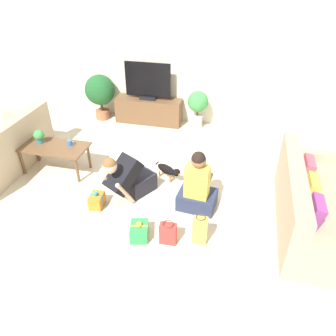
{
  "coord_description": "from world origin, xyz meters",
  "views": [
    {
      "loc": [
        1.35,
        -3.76,
        3.05
      ],
      "look_at": [
        0.43,
        0.06,
        0.45
      ],
      "focal_mm": 35.0,
      "sensor_mm": 36.0,
      "label": 1
    }
  ],
  "objects_px": {
    "sofa_right": "(312,207)",
    "tabletop_plant": "(39,136)",
    "dog": "(169,170)",
    "gift_bag_a": "(168,233)",
    "mug": "(70,143)",
    "potted_plant_back_left": "(100,92)",
    "gift_bag_b": "(200,230)",
    "tv": "(148,83)",
    "coffee_table": "(54,149)",
    "person_kneeling": "(128,178)",
    "person_sitting": "(197,188)",
    "gift_box_a": "(97,200)",
    "potted_plant_back_right": "(198,105)",
    "tv_console": "(149,111)",
    "gift_box_b": "(139,231)"
  },
  "relations": [
    {
      "from": "tv",
      "to": "tabletop_plant",
      "type": "xyz_separation_m",
      "value": [
        -1.2,
        -2.09,
        -0.27
      ]
    },
    {
      "from": "gift_bag_a",
      "to": "gift_box_a",
      "type": "bearing_deg",
      "value": 159.07
    },
    {
      "from": "dog",
      "to": "mug",
      "type": "bearing_deg",
      "value": 122.28
    },
    {
      "from": "tv",
      "to": "potted_plant_back_right",
      "type": "xyz_separation_m",
      "value": [
        1.04,
        -0.05,
        -0.34
      ]
    },
    {
      "from": "mug",
      "to": "gift_bag_a",
      "type": "bearing_deg",
      "value": -32.66
    },
    {
      "from": "potted_plant_back_left",
      "to": "tv",
      "type": "bearing_deg",
      "value": 2.76
    },
    {
      "from": "mug",
      "to": "potted_plant_back_left",
      "type": "bearing_deg",
      "value": 99.73
    },
    {
      "from": "sofa_right",
      "to": "mug",
      "type": "height_order",
      "value": "sofa_right"
    },
    {
      "from": "gift_box_a",
      "to": "tabletop_plant",
      "type": "bearing_deg",
      "value": 149.36
    },
    {
      "from": "dog",
      "to": "gift_bag_a",
      "type": "bearing_deg",
      "value": -138.01
    },
    {
      "from": "sofa_right",
      "to": "person_kneeling",
      "type": "relative_size",
      "value": 2.39
    },
    {
      "from": "sofa_right",
      "to": "potted_plant_back_right",
      "type": "bearing_deg",
      "value": 37.33
    },
    {
      "from": "potted_plant_back_right",
      "to": "tabletop_plant",
      "type": "xyz_separation_m",
      "value": [
        -2.24,
        -2.04,
        0.07
      ]
    },
    {
      "from": "tv_console",
      "to": "person_sitting",
      "type": "height_order",
      "value": "person_sitting"
    },
    {
      "from": "tv",
      "to": "potted_plant_back_right",
      "type": "distance_m",
      "value": 1.09
    },
    {
      "from": "dog",
      "to": "gift_box_b",
      "type": "relative_size",
      "value": 1.41
    },
    {
      "from": "person_kneeling",
      "to": "gift_box_a",
      "type": "relative_size",
      "value": 3.25
    },
    {
      "from": "sofa_right",
      "to": "tv_console",
      "type": "height_order",
      "value": "sofa_right"
    },
    {
      "from": "sofa_right",
      "to": "person_sitting",
      "type": "bearing_deg",
      "value": 89.51
    },
    {
      "from": "potted_plant_back_left",
      "to": "mug",
      "type": "xyz_separation_m",
      "value": [
        0.34,
        -2.01,
        -0.1
      ]
    },
    {
      "from": "gift_bag_b",
      "to": "tabletop_plant",
      "type": "bearing_deg",
      "value": 158.53
    },
    {
      "from": "coffee_table",
      "to": "gift_bag_b",
      "type": "relative_size",
      "value": 2.61
    },
    {
      "from": "mug",
      "to": "person_kneeling",
      "type": "bearing_deg",
      "value": -22.81
    },
    {
      "from": "person_kneeling",
      "to": "person_sitting",
      "type": "relative_size",
      "value": 0.9
    },
    {
      "from": "person_sitting",
      "to": "mug",
      "type": "height_order",
      "value": "person_sitting"
    },
    {
      "from": "tv_console",
      "to": "coffee_table",
      "type": "bearing_deg",
      "value": -113.87
    },
    {
      "from": "tv",
      "to": "gift_bag_a",
      "type": "xyz_separation_m",
      "value": [
        1.21,
        -3.28,
        -0.71
      ]
    },
    {
      "from": "gift_bag_a",
      "to": "gift_box_b",
      "type": "bearing_deg",
      "value": 179.12
    },
    {
      "from": "potted_plant_back_right",
      "to": "gift_bag_a",
      "type": "xyz_separation_m",
      "value": [
        0.18,
        -3.23,
        -0.37
      ]
    },
    {
      "from": "gift_bag_b",
      "to": "person_kneeling",
      "type": "bearing_deg",
      "value": 150.35
    },
    {
      "from": "tv_console",
      "to": "potted_plant_back_left",
      "type": "bearing_deg",
      "value": -177.24
    },
    {
      "from": "potted_plant_back_left",
      "to": "person_kneeling",
      "type": "distance_m",
      "value": 2.91
    },
    {
      "from": "sofa_right",
      "to": "tabletop_plant",
      "type": "xyz_separation_m",
      "value": [
        -4.15,
        0.46,
        0.28
      ]
    },
    {
      "from": "gift_bag_a",
      "to": "person_kneeling",
      "type": "bearing_deg",
      "value": 135.87
    },
    {
      "from": "person_sitting",
      "to": "gift_bag_b",
      "type": "height_order",
      "value": "person_sitting"
    },
    {
      "from": "potted_plant_back_left",
      "to": "gift_box_a",
      "type": "distance_m",
      "value": 3.05
    },
    {
      "from": "tabletop_plant",
      "to": "coffee_table",
      "type": "bearing_deg",
      "value": -11.49
    },
    {
      "from": "sofa_right",
      "to": "potted_plant_back_left",
      "type": "distance_m",
      "value": 4.71
    },
    {
      "from": "potted_plant_back_left",
      "to": "gift_bag_b",
      "type": "relative_size",
      "value": 2.29
    },
    {
      "from": "gift_box_a",
      "to": "mug",
      "type": "relative_size",
      "value": 2.15
    },
    {
      "from": "tv",
      "to": "gift_bag_a",
      "type": "bearing_deg",
      "value": -69.72
    },
    {
      "from": "coffee_table",
      "to": "sofa_right",
      "type": "bearing_deg",
      "value": -5.93
    },
    {
      "from": "tv",
      "to": "gift_box_a",
      "type": "relative_size",
      "value": 3.63
    },
    {
      "from": "sofa_right",
      "to": "gift_bag_b",
      "type": "height_order",
      "value": "sofa_right"
    },
    {
      "from": "gift_bag_b",
      "to": "sofa_right",
      "type": "bearing_deg",
      "value": 25.42
    },
    {
      "from": "tv_console",
      "to": "gift_bag_b",
      "type": "height_order",
      "value": "tv_console"
    },
    {
      "from": "tv",
      "to": "potted_plant_back_left",
      "type": "height_order",
      "value": "tv"
    },
    {
      "from": "potted_plant_back_left",
      "to": "gift_bag_a",
      "type": "relative_size",
      "value": 3.08
    },
    {
      "from": "tv",
      "to": "dog",
      "type": "distance_m",
      "value": 2.26
    },
    {
      "from": "coffee_table",
      "to": "dog",
      "type": "xyz_separation_m",
      "value": [
        1.85,
        0.18,
        -0.24
      ]
    }
  ]
}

